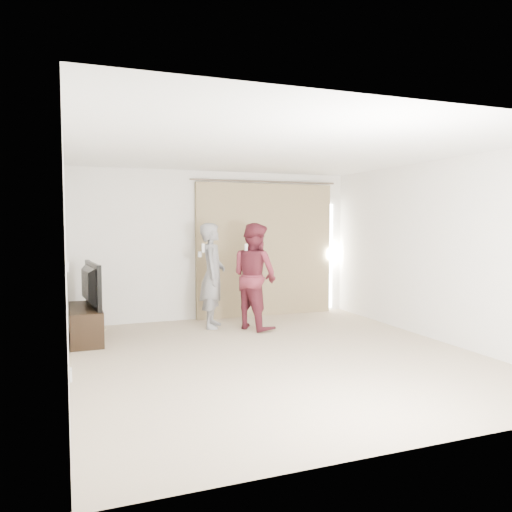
# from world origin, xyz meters

# --- Properties ---
(floor) EXTENTS (5.50, 5.50, 0.00)m
(floor) POSITION_xyz_m (0.00, 0.00, 0.00)
(floor) COLOR tan
(floor) RESTS_ON ground
(wall_back) EXTENTS (5.00, 0.04, 2.60)m
(wall_back) POSITION_xyz_m (0.00, 2.75, 1.30)
(wall_back) COLOR white
(wall_back) RESTS_ON ground
(wall_left) EXTENTS (0.04, 5.50, 2.60)m
(wall_left) POSITION_xyz_m (-2.50, -0.00, 1.30)
(wall_left) COLOR white
(wall_left) RESTS_ON ground
(ceiling) EXTENTS (5.00, 5.50, 0.01)m
(ceiling) POSITION_xyz_m (0.00, 0.00, 2.60)
(ceiling) COLOR white
(ceiling) RESTS_ON wall_back
(curtain) EXTENTS (2.80, 0.11, 2.46)m
(curtain) POSITION_xyz_m (0.91, 2.68, 1.20)
(curtain) COLOR tan
(curtain) RESTS_ON ground
(tv_console) EXTENTS (0.44, 1.26, 0.49)m
(tv_console) POSITION_xyz_m (-2.27, 1.78, 0.24)
(tv_console) COLOR black
(tv_console) RESTS_ON ground
(tv) EXTENTS (0.27, 1.13, 0.64)m
(tv) POSITION_xyz_m (-2.27, 1.78, 0.81)
(tv) COLOR black
(tv) RESTS_ON tv_console
(scratching_post) EXTENTS (0.32, 0.32, 0.43)m
(scratching_post) POSITION_xyz_m (-2.10, 2.40, 0.17)
(scratching_post) COLOR tan
(scratching_post) RESTS_ON ground
(person_man) EXTENTS (0.61, 0.73, 1.70)m
(person_man) POSITION_xyz_m (-0.30, 2.00, 0.85)
(person_man) COLOR gray
(person_man) RESTS_ON ground
(person_woman) EXTENTS (0.91, 1.01, 1.70)m
(person_woman) POSITION_xyz_m (0.30, 1.66, 0.85)
(person_woman) COLOR maroon
(person_woman) RESTS_ON ground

